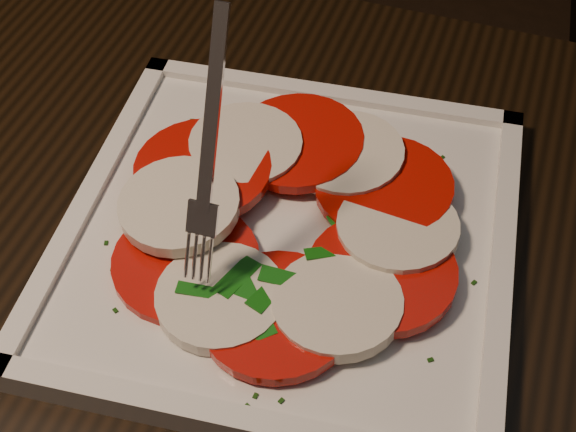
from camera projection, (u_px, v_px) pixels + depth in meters
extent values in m
cube|color=black|center=(179.00, 359.00, 0.52)|extent=(1.24, 0.86, 0.04)
cube|color=black|center=(425.00, 29.00, 1.22)|extent=(0.43, 0.43, 0.04)
cylinder|color=black|center=(282.00, 199.00, 1.32)|extent=(0.04, 0.04, 0.41)
cylinder|color=black|center=(503.00, 241.00, 1.26)|extent=(0.04, 0.04, 0.41)
cylinder|color=black|center=(329.00, 66.00, 1.55)|extent=(0.04, 0.04, 0.41)
cylinder|color=black|center=(518.00, 96.00, 1.49)|extent=(0.04, 0.04, 0.41)
cube|color=silver|center=(288.00, 237.00, 0.55)|extent=(0.32, 0.32, 0.01)
cylinder|color=#BB0804|center=(186.00, 262.00, 0.53)|extent=(0.10, 0.10, 0.01)
cylinder|color=beige|center=(220.00, 297.00, 0.50)|extent=(0.08, 0.08, 0.01)
cylinder|color=#BB0804|center=(277.00, 315.00, 0.50)|extent=(0.10, 0.10, 0.01)
cylinder|color=beige|center=(337.00, 304.00, 0.50)|extent=(0.08, 0.08, 0.02)
cylinder|color=#BB0804|center=(381.00, 273.00, 0.51)|extent=(0.10, 0.10, 0.01)
cylinder|color=beige|center=(398.00, 228.00, 0.54)|extent=(0.08, 0.08, 0.02)
cylinder|color=#BB0804|center=(384.00, 186.00, 0.56)|extent=(0.10, 0.10, 0.01)
cylinder|color=beige|center=(347.00, 155.00, 0.58)|extent=(0.08, 0.08, 0.02)
cylinder|color=#BB0804|center=(297.00, 142.00, 0.59)|extent=(0.10, 0.10, 0.02)
cylinder|color=beige|center=(246.00, 145.00, 0.58)|extent=(0.08, 0.08, 0.01)
cylinder|color=#BB0804|center=(203.00, 169.00, 0.56)|extent=(0.10, 0.10, 0.01)
cylinder|color=beige|center=(179.00, 205.00, 0.54)|extent=(0.08, 0.08, 0.01)
cube|color=#125B0F|center=(296.00, 282.00, 0.51)|extent=(0.05, 0.01, 0.01)
cube|color=#125B0F|center=(237.00, 277.00, 0.51)|extent=(0.03, 0.04, 0.00)
cube|color=#125B0F|center=(269.00, 293.00, 0.50)|extent=(0.02, 0.04, 0.00)
cube|color=#125B0F|center=(207.00, 292.00, 0.50)|extent=(0.04, 0.01, 0.00)
cube|color=#125B0F|center=(318.00, 169.00, 0.57)|extent=(0.03, 0.04, 0.01)
cube|color=#125B0F|center=(328.00, 252.00, 0.52)|extent=(0.03, 0.02, 0.00)
cube|color=#125B0F|center=(370.00, 224.00, 0.54)|extent=(0.03, 0.04, 0.00)
cube|color=#125B0F|center=(357.00, 214.00, 0.54)|extent=(0.04, 0.04, 0.00)
cube|color=#125B0F|center=(252.00, 307.00, 0.49)|extent=(0.04, 0.05, 0.00)
cube|color=#12370A|center=(274.00, 130.00, 0.61)|extent=(0.00, 0.00, 0.00)
cube|color=#12370A|center=(421.00, 306.00, 0.51)|extent=(0.00, 0.00, 0.00)
cube|color=#12370A|center=(166.00, 141.00, 0.61)|extent=(0.00, 0.00, 0.00)
cube|color=#12370A|center=(115.00, 310.00, 0.50)|extent=(0.00, 0.00, 0.00)
cube|color=#12370A|center=(281.00, 401.00, 0.46)|extent=(0.00, 0.00, 0.00)
cube|color=#12370A|center=(392.00, 145.00, 0.60)|extent=(0.00, 0.00, 0.00)
cube|color=#12370A|center=(275.00, 125.00, 0.62)|extent=(0.00, 0.00, 0.00)
cube|color=#12370A|center=(435.00, 202.00, 0.57)|extent=(0.00, 0.00, 0.00)
cube|color=#12370A|center=(294.00, 111.00, 0.63)|extent=(0.00, 0.00, 0.00)
cube|color=#12370A|center=(430.00, 360.00, 0.48)|extent=(0.00, 0.00, 0.00)
cube|color=#12370A|center=(133.00, 185.00, 0.58)|extent=(0.00, 0.00, 0.00)
cube|color=#12370A|center=(446.00, 278.00, 0.52)|extent=(0.00, 0.00, 0.00)
cube|color=#12370A|center=(442.00, 157.00, 0.59)|extent=(0.00, 0.00, 0.00)
cube|color=#12370A|center=(238.00, 127.00, 0.62)|extent=(0.00, 0.00, 0.00)
cube|color=#12370A|center=(255.00, 396.00, 0.47)|extent=(0.00, 0.00, 0.00)
cube|color=#12370A|center=(474.00, 283.00, 0.52)|extent=(0.00, 0.00, 0.00)
cube|color=#12370A|center=(277.00, 115.00, 0.62)|extent=(0.00, 0.00, 0.00)
cube|color=#12370A|center=(354.00, 141.00, 0.61)|extent=(0.00, 0.00, 0.00)
cube|color=#12370A|center=(410.00, 157.00, 0.59)|extent=(0.00, 0.00, 0.00)
cube|color=#12370A|center=(340.00, 339.00, 0.49)|extent=(0.00, 0.00, 0.00)
cube|color=#12370A|center=(301.00, 101.00, 0.64)|extent=(0.00, 0.00, 0.00)
cube|color=#12370A|center=(106.00, 243.00, 0.54)|extent=(0.00, 0.00, 0.00)
cube|color=#12370A|center=(164.00, 175.00, 0.58)|extent=(0.00, 0.00, 0.00)
cube|color=#12370A|center=(372.00, 133.00, 0.61)|extent=(0.00, 0.00, 0.00)
cube|color=#12370A|center=(248.00, 406.00, 0.46)|extent=(0.00, 0.00, 0.00)
cube|color=#12370A|center=(350.00, 344.00, 0.49)|extent=(0.00, 0.00, 0.00)
cube|color=#12370A|center=(113.00, 270.00, 0.53)|extent=(0.00, 0.00, 0.00)
cube|color=#12370A|center=(267.00, 137.00, 0.61)|extent=(0.00, 0.00, 0.00)
cube|color=#12370A|center=(192.00, 120.00, 0.62)|extent=(0.00, 0.00, 0.00)
cube|color=#12370A|center=(408.00, 163.00, 0.59)|extent=(0.00, 0.00, 0.00)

